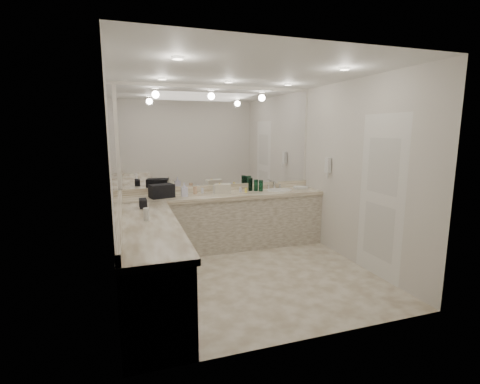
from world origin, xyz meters
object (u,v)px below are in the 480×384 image
object	(u,v)px
wall_phone	(328,165)
soap_bottle_b	(184,190)
sink	(279,190)
cream_cosmetic_case	(222,189)
soap_bottle_a	(173,188)
soap_bottle_c	(220,188)
hand_towel	(300,187)
black_toiletry_bag	(162,191)

from	to	relation	value
wall_phone	soap_bottle_b	size ratio (longest dim) A/B	1.13
sink	cream_cosmetic_case	bearing A→B (deg)	179.13
wall_phone	soap_bottle_a	bearing A→B (deg)	166.06
wall_phone	soap_bottle_c	size ratio (longest dim) A/B	1.41
hand_towel	soap_bottle_a	bearing A→B (deg)	178.67
soap_bottle_c	hand_towel	bearing A→B (deg)	0.84
sink	soap_bottle_b	bearing A→B (deg)	-177.87
hand_towel	soap_bottle_a	xyz separation A→B (m)	(-2.18, 0.05, 0.10)
sink	soap_bottle_a	xyz separation A→B (m)	(-1.76, 0.09, 0.12)
soap_bottle_b	soap_bottle_c	distance (m)	0.58
wall_phone	hand_towel	distance (m)	0.71
cream_cosmetic_case	hand_towel	size ratio (longest dim) A/B	1.17
hand_towel	wall_phone	bearing A→B (deg)	-70.91
cream_cosmetic_case	soap_bottle_a	xyz separation A→B (m)	(-0.78, 0.07, 0.04)
black_toiletry_bag	soap_bottle_b	distance (m)	0.34
hand_towel	soap_bottle_c	size ratio (longest dim) A/B	1.30
black_toiletry_bag	sink	bearing A→B (deg)	1.11
soap_bottle_c	sink	bearing A→B (deg)	-0.88
cream_cosmetic_case	soap_bottle_c	xyz separation A→B (m)	(-0.05, 0.00, 0.01)
hand_towel	soap_bottle_a	world-z (taller)	soap_bottle_a
wall_phone	soap_bottle_c	bearing A→B (deg)	162.53
sink	cream_cosmetic_case	size ratio (longest dim) A/B	1.71
sink	wall_phone	bearing A→B (deg)	-39.57
sink	soap_bottle_c	xyz separation A→B (m)	(-1.03, 0.02, 0.09)
sink	hand_towel	world-z (taller)	hand_towel
soap_bottle_a	sink	bearing A→B (deg)	-2.85
soap_bottle_a	soap_bottle_c	bearing A→B (deg)	-5.64
soap_bottle_a	hand_towel	bearing A→B (deg)	-1.33
hand_towel	soap_bottle_c	world-z (taller)	soap_bottle_c
cream_cosmetic_case	soap_bottle_c	bearing A→B (deg)	-173.08
wall_phone	soap_bottle_b	distance (m)	2.28
cream_cosmetic_case	sink	bearing A→B (deg)	7.06
wall_phone	hand_towel	bearing A→B (deg)	109.09
soap_bottle_b	soap_bottle_c	size ratio (longest dim) A/B	1.25
black_toiletry_bag	soap_bottle_b	world-z (taller)	soap_bottle_b
wall_phone	black_toiletry_bag	bearing A→B (deg)	169.72
wall_phone	sink	bearing A→B (deg)	140.43
black_toiletry_bag	soap_bottle_c	xyz separation A→B (m)	(0.91, 0.05, -0.01)
soap_bottle_a	cream_cosmetic_case	bearing A→B (deg)	-5.36
wall_phone	black_toiletry_bag	distance (m)	2.62
sink	hand_towel	distance (m)	0.42
sink	soap_bottle_b	size ratio (longest dim) A/B	2.08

